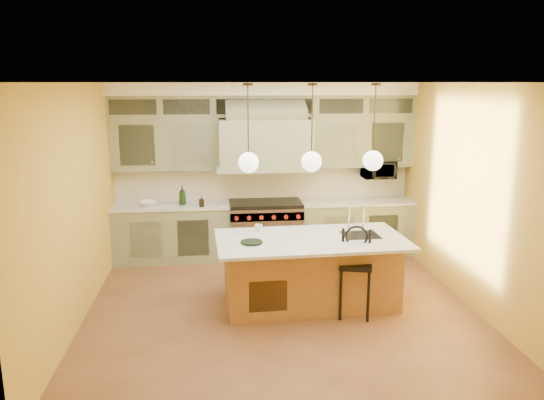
{
  "coord_description": "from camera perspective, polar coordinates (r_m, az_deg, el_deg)",
  "views": [
    {
      "loc": [
        -0.8,
        -6.43,
        2.9
      ],
      "look_at": [
        -0.04,
        0.7,
        1.31
      ],
      "focal_mm": 35.0,
      "sensor_mm": 36.0,
      "label": 1
    }
  ],
  "objects": [
    {
      "name": "wall_front",
      "position": [
        4.27,
        5.18,
        -7.37
      ],
      "size": [
        5.0,
        0.0,
        5.0
      ],
      "primitive_type": "plane",
      "rotation": [
        -1.57,
        0.0,
        0.0
      ],
      "color": "gold",
      "rests_on": "ground"
    },
    {
      "name": "pendant_right",
      "position": [
        6.94,
        10.8,
        4.42
      ],
      "size": [
        0.26,
        0.26,
        1.11
      ],
      "color": "#2D2319",
      "rests_on": "ceiling"
    },
    {
      "name": "oil_bottle_b",
      "position": [
        8.61,
        -7.6,
        -0.15
      ],
      "size": [
        0.09,
        0.09,
        0.18
      ],
      "primitive_type": "imported",
      "rotation": [
        0.0,
        0.0,
        0.13
      ],
      "color": "black",
      "rests_on": "back_cabinetry"
    },
    {
      "name": "range",
      "position": [
        8.95,
        -0.7,
        -3.14
      ],
      "size": [
        1.2,
        0.74,
        0.96
      ],
      "color": "silver",
      "rests_on": "floor"
    },
    {
      "name": "floor",
      "position": [
        7.1,
        0.97,
        -11.58
      ],
      "size": [
        5.0,
        5.0,
        0.0
      ],
      "primitive_type": "plane",
      "color": "brown",
      "rests_on": "ground"
    },
    {
      "name": "pendant_left",
      "position": [
        6.65,
        -2.55,
        4.29
      ],
      "size": [
        0.26,
        0.26,
        1.11
      ],
      "color": "#2D2319",
      "rests_on": "ceiling"
    },
    {
      "name": "microwave",
      "position": [
        9.22,
        11.39,
        3.23
      ],
      "size": [
        0.54,
        0.37,
        0.3
      ],
      "primitive_type": "imported",
      "color": "black",
      "rests_on": "back_cabinetry"
    },
    {
      "name": "fruit_bowl",
      "position": [
        8.87,
        -13.12,
        -0.34
      ],
      "size": [
        0.31,
        0.31,
        0.07
      ],
      "primitive_type": "imported",
      "rotation": [
        0.0,
        0.0,
        0.03
      ],
      "color": "white",
      "rests_on": "back_cabinetry"
    },
    {
      "name": "cup",
      "position": [
        7.2,
        -1.45,
        -3.04
      ],
      "size": [
        0.11,
        0.11,
        0.1
      ],
      "primitive_type": "imported",
      "rotation": [
        0.0,
        0.0,
        0.05
      ],
      "color": "white",
      "rests_on": "kitchen_island"
    },
    {
      "name": "oil_bottle_a",
      "position": [
        8.79,
        -9.63,
        0.5
      ],
      "size": [
        0.14,
        0.14,
        0.31
      ],
      "primitive_type": "imported",
      "rotation": [
        0.0,
        0.0,
        -0.16
      ],
      "color": "black",
      "rests_on": "back_cabinetry"
    },
    {
      "name": "wall_left",
      "position": [
        6.81,
        -20.35,
        -0.57
      ],
      "size": [
        0.0,
        5.0,
        5.0
      ],
      "primitive_type": "plane",
      "rotation": [
        1.57,
        0.0,
        1.57
      ],
      "color": "gold",
      "rests_on": "ground"
    },
    {
      "name": "counter_stool",
      "position": [
        6.78,
        8.97,
        -7.04
      ],
      "size": [
        0.49,
        0.49,
        1.14
      ],
      "rotation": [
        0.0,
        0.0,
        -0.27
      ],
      "color": "black",
      "rests_on": "floor"
    },
    {
      "name": "ceiling",
      "position": [
        6.48,
        1.06,
        12.52
      ],
      "size": [
        5.0,
        5.0,
        0.0
      ],
      "primitive_type": "plane",
      "rotation": [
        3.14,
        0.0,
        0.0
      ],
      "color": "white",
      "rests_on": "wall_back"
    },
    {
      "name": "wall_right",
      "position": [
        7.38,
        20.67,
        0.37
      ],
      "size": [
        0.0,
        5.0,
        5.0
      ],
      "primitive_type": "plane",
      "rotation": [
        1.57,
        0.0,
        -1.57
      ],
      "color": "gold",
      "rests_on": "ground"
    },
    {
      "name": "pendant_center",
      "position": [
        6.75,
        4.27,
        4.39
      ],
      "size": [
        0.26,
        0.26,
        1.11
      ],
      "color": "#2D2319",
      "rests_on": "ceiling"
    },
    {
      "name": "kitchen_island",
      "position": [
        7.11,
        4.12,
        -7.49
      ],
      "size": [
        2.51,
        1.4,
        1.35
      ],
      "rotation": [
        0.0,
        0.0,
        0.04
      ],
      "color": "brown",
      "rests_on": "floor"
    },
    {
      "name": "wall_back",
      "position": [
        9.09,
        -0.93,
        3.33
      ],
      "size": [
        5.0,
        0.0,
        5.0
      ],
      "primitive_type": "plane",
      "rotation": [
        1.57,
        0.0,
        0.0
      ],
      "color": "gold",
      "rests_on": "ground"
    },
    {
      "name": "back_cabinetry",
      "position": [
        8.83,
        -0.77,
        2.93
      ],
      "size": [
        5.0,
        0.77,
        2.9
      ],
      "color": "gray",
      "rests_on": "floor"
    }
  ]
}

